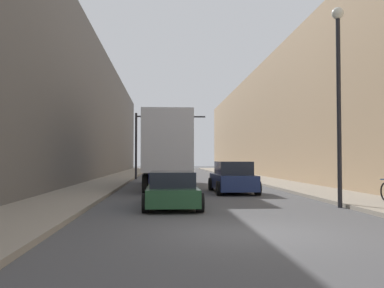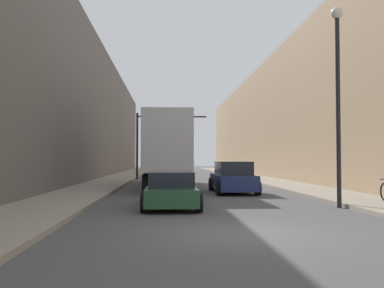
{
  "view_description": "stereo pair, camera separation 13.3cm",
  "coord_description": "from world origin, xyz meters",
  "px_view_note": "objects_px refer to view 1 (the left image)",
  "views": [
    {
      "loc": [
        -1.98,
        -10.02,
        1.75
      ],
      "look_at": [
        -0.54,
        11.61,
        2.53
      ],
      "focal_mm": 40.0,
      "sensor_mm": 36.0,
      "label": 1
    },
    {
      "loc": [
        -1.85,
        -10.03,
        1.75
      ],
      "look_at": [
        -0.54,
        11.61,
        2.53
      ],
      "focal_mm": 40.0,
      "sensor_mm": 36.0,
      "label": 2
    }
  ],
  "objects_px": {
    "semi_truck": "(166,149)",
    "street_lamp": "(339,80)",
    "traffic_signal_gantry": "(153,133)",
    "sedan_car": "(172,190)",
    "suv_car": "(233,178)"
  },
  "relations": [
    {
      "from": "traffic_signal_gantry",
      "to": "suv_car",
      "type": "bearing_deg",
      "value": -73.83
    },
    {
      "from": "suv_car",
      "to": "semi_truck",
      "type": "bearing_deg",
      "value": 125.96
    },
    {
      "from": "sedan_car",
      "to": "suv_car",
      "type": "height_order",
      "value": "suv_car"
    },
    {
      "from": "semi_truck",
      "to": "street_lamp",
      "type": "height_order",
      "value": "street_lamp"
    },
    {
      "from": "street_lamp",
      "to": "semi_truck",
      "type": "bearing_deg",
      "value": 117.58
    },
    {
      "from": "semi_truck",
      "to": "traffic_signal_gantry",
      "type": "height_order",
      "value": "traffic_signal_gantry"
    },
    {
      "from": "sedan_car",
      "to": "traffic_signal_gantry",
      "type": "relative_size",
      "value": 0.74
    },
    {
      "from": "sedan_car",
      "to": "street_lamp",
      "type": "distance_m",
      "value": 7.32
    },
    {
      "from": "semi_truck",
      "to": "traffic_signal_gantry",
      "type": "bearing_deg",
      "value": 95.72
    },
    {
      "from": "semi_truck",
      "to": "street_lamp",
      "type": "distance_m",
      "value": 13.6
    },
    {
      "from": "sedan_car",
      "to": "traffic_signal_gantry",
      "type": "height_order",
      "value": "traffic_signal_gantry"
    },
    {
      "from": "sedan_car",
      "to": "street_lamp",
      "type": "relative_size",
      "value": 0.63
    },
    {
      "from": "semi_truck",
      "to": "sedan_car",
      "type": "distance_m",
      "value": 11.43
    },
    {
      "from": "traffic_signal_gantry",
      "to": "street_lamp",
      "type": "height_order",
      "value": "street_lamp"
    },
    {
      "from": "traffic_signal_gantry",
      "to": "semi_truck",
      "type": "bearing_deg",
      "value": -84.28
    }
  ]
}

